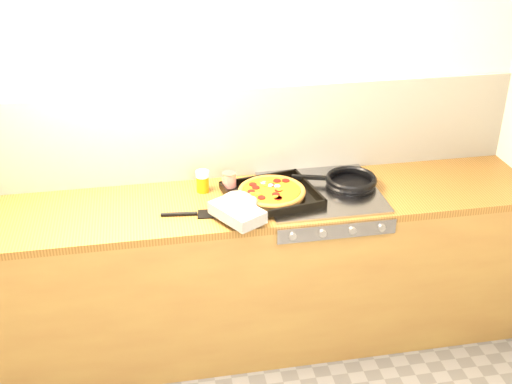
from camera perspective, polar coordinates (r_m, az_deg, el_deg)
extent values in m
plane|color=beige|center=(3.42, -2.63, 6.78)|extent=(3.20, 0.00, 3.20)
cube|color=white|center=(3.45, -2.57, 5.15)|extent=(3.20, 0.02, 0.50)
cube|color=olive|center=(3.55, -1.66, -7.44)|extent=(3.20, 0.60, 0.86)
cube|color=brown|center=(3.31, -1.77, -1.06)|extent=(3.20, 0.60, 0.04)
cube|color=#9C9BA1|center=(3.16, 7.19, -3.40)|extent=(0.60, 0.03, 0.08)
cylinder|color=#A5A5AA|center=(3.09, 3.27, -3.95)|extent=(0.04, 0.02, 0.04)
cylinder|color=#A5A5AA|center=(3.13, 5.95, -3.68)|extent=(0.04, 0.02, 0.04)
cylinder|color=#A5A5AA|center=(3.17, 8.56, -3.40)|extent=(0.04, 0.02, 0.04)
cylinder|color=#A5A5AA|center=(3.22, 11.10, -3.12)|extent=(0.04, 0.02, 0.04)
cube|color=#9C9BA1|center=(3.38, 5.78, -0.02)|extent=(0.60, 0.56, 0.02)
cube|color=black|center=(3.29, 1.40, -0.36)|extent=(0.51, 0.46, 0.01)
cube|color=black|center=(3.44, 0.23, 1.29)|extent=(0.44, 0.09, 0.02)
cube|color=black|center=(3.13, 2.69, -1.57)|extent=(0.44, 0.09, 0.02)
cube|color=black|center=(3.36, 4.80, 0.54)|extent=(0.08, 0.38, 0.02)
cube|color=black|center=(3.22, -2.14, -0.71)|extent=(0.08, 0.38, 0.02)
cylinder|color=#AD6E32|center=(3.29, 1.41, -0.09)|extent=(0.39, 0.39, 0.02)
torus|color=#AD6E32|center=(3.28, 1.41, 0.08)|extent=(0.41, 0.41, 0.03)
cylinder|color=orange|center=(3.28, 1.41, 0.12)|extent=(0.34, 0.34, 0.01)
cylinder|color=maroon|center=(3.27, 2.01, 0.19)|extent=(0.05, 0.05, 0.01)
cylinder|color=maroon|center=(3.32, -0.28, 0.67)|extent=(0.05, 0.05, 0.01)
cylinder|color=maroon|center=(3.19, 1.97, -0.55)|extent=(0.05, 0.05, 0.01)
cylinder|color=maroon|center=(3.25, -0.43, 0.04)|extent=(0.05, 0.05, 0.01)
cylinder|color=maroon|center=(3.36, 1.88, 1.01)|extent=(0.05, 0.05, 0.01)
cylinder|color=maroon|center=(3.32, 1.34, 0.63)|extent=(0.05, 0.05, 0.01)
cylinder|color=maroon|center=(3.20, 0.49, -0.50)|extent=(0.05, 0.05, 0.01)
cylinder|color=maroon|center=(3.37, 2.67, 1.02)|extent=(0.05, 0.05, 0.01)
cylinder|color=maroon|center=(3.20, 1.99, -0.52)|extent=(0.05, 0.05, 0.01)
cylinder|color=maroon|center=(3.23, 1.78, -0.21)|extent=(0.05, 0.05, 0.01)
cylinder|color=maroon|center=(3.29, -0.01, 0.40)|extent=(0.05, 0.05, 0.01)
ellipsoid|color=orange|center=(3.23, 0.12, -0.13)|extent=(0.04, 0.03, 0.01)
ellipsoid|color=orange|center=(3.23, -0.35, -0.14)|extent=(0.04, 0.03, 0.01)
ellipsoid|color=orange|center=(3.32, 0.91, 0.62)|extent=(0.04, 0.03, 0.01)
ellipsoid|color=orange|center=(3.35, 0.57, 0.92)|extent=(0.04, 0.03, 0.01)
ellipsoid|color=orange|center=(3.20, 1.73, -0.41)|extent=(0.04, 0.03, 0.01)
ellipsoid|color=orange|center=(3.27, 2.16, 0.21)|extent=(0.04, 0.03, 0.01)
ellipsoid|color=orange|center=(3.28, 1.82, 0.32)|extent=(0.04, 0.03, 0.01)
ellipsoid|color=orange|center=(3.22, 0.26, -0.21)|extent=(0.04, 0.03, 0.01)
ellipsoid|color=orange|center=(3.34, 1.01, 0.85)|extent=(0.04, 0.03, 0.01)
ellipsoid|color=silver|center=(3.34, 0.67, 0.85)|extent=(0.04, 0.04, 0.01)
ellipsoid|color=silver|center=(3.32, 1.31, 0.60)|extent=(0.04, 0.04, 0.01)
ellipsoid|color=silver|center=(3.31, 1.90, 0.54)|extent=(0.04, 0.04, 0.01)
cube|color=black|center=(3.07, -1.68, -1.83)|extent=(0.27, 0.31, 0.06)
ellipsoid|color=black|center=(3.18, -1.66, -0.67)|extent=(0.18, 0.18, 0.06)
cylinder|color=black|center=(3.12, -0.45, -1.28)|extent=(0.08, 0.12, 0.06)
cylinder|color=black|center=(3.45, 8.42, 0.69)|extent=(0.31, 0.31, 0.01)
torus|color=black|center=(3.44, 8.45, 1.06)|extent=(0.34, 0.34, 0.03)
cube|color=black|center=(3.43, 4.82, 1.31)|extent=(0.19, 0.08, 0.02)
cylinder|color=#9B0E0C|center=(3.37, -2.40, 0.91)|extent=(0.08, 0.08, 0.10)
cylinder|color=#B2B2B7|center=(3.35, -2.41, 1.68)|extent=(0.08, 0.08, 0.01)
cylinder|color=#B2B2B7|center=(3.39, -2.38, 0.15)|extent=(0.08, 0.08, 0.01)
cylinder|color=#C6750B|center=(3.38, -4.76, 0.73)|extent=(0.08, 0.08, 0.09)
cylinder|color=silver|center=(3.35, -4.80, 1.61)|extent=(0.08, 0.08, 0.03)
cylinder|color=#9B7142|center=(3.45, -0.05, 0.81)|extent=(0.26, 0.03, 0.02)
ellipsoid|color=#9B7142|center=(3.48, 2.20, 1.05)|extent=(0.06, 0.04, 0.02)
cube|color=black|center=(3.17, -4.30, -1.96)|extent=(0.11, 0.10, 0.01)
cylinder|color=black|center=(3.18, -6.86, -1.95)|extent=(0.18, 0.04, 0.02)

